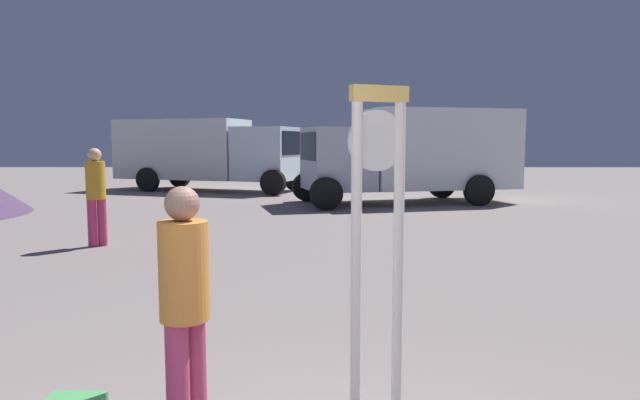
{
  "coord_description": "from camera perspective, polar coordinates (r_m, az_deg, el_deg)",
  "views": [
    {
      "loc": [
        0.3,
        -1.9,
        1.82
      ],
      "look_at": [
        0.26,
        4.17,
        1.2
      ],
      "focal_mm": 31.35,
      "sensor_mm": 36.0,
      "label": 1
    }
  ],
  "objects": [
    {
      "name": "box_truck_far",
      "position": [
        21.83,
        -11.83,
        4.91
      ],
      "size": [
        7.51,
        4.39,
        2.7
      ],
      "color": "silver",
      "rests_on": "ground_plane"
    },
    {
      "name": "person_distant",
      "position": [
        10.56,
        -21.9,
        0.79
      ],
      "size": [
        0.33,
        0.33,
        1.73
      ],
      "color": "#C63465",
      "rests_on": "ground_plane"
    },
    {
      "name": "person_near_clock",
      "position": [
        3.52,
        -13.65,
        -9.94
      ],
      "size": [
        0.3,
        0.3,
        1.57
      ],
      "color": "#B93B63",
      "rests_on": "ground_plane"
    },
    {
      "name": "box_truck_near",
      "position": [
        17.23,
        9.7,
        4.85
      ],
      "size": [
        6.96,
        4.05,
        2.82
      ],
      "color": "white",
      "rests_on": "ground_plane"
    },
    {
      "name": "standing_clock",
      "position": [
        3.63,
        5.89,
        -2.14
      ],
      "size": [
        0.39,
        0.22,
        2.18
      ],
      "color": "white",
      "rests_on": "ground_plane"
    }
  ]
}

